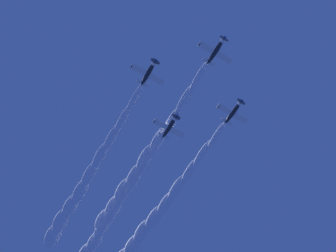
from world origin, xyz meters
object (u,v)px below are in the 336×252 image
Objects in this scene: airplane_right_wingman at (149,73)px; airplane_slot_tail at (170,127)px; airplane_left_wingman at (233,112)px; airplane_lead at (216,51)px.

airplane_slot_tail is (-4.40, -14.58, 1.16)m from airplane_right_wingman.
airplane_slot_tail reaches higher than airplane_right_wingman.
airplane_left_wingman is 22.57m from airplane_right_wingman.
airplane_lead is 22.06m from airplane_slot_tail.
airplane_left_wingman reaches higher than airplane_lead.
airplane_slot_tail is at bearing -106.78° from airplane_right_wingman.
airplane_slot_tail reaches higher than airplane_left_wingman.
airplane_right_wingman is at bearing 28.54° from airplane_left_wingman.
airplane_left_wingman is 1.00× the size of airplane_slot_tail.
airplane_lead is at bearing 163.36° from airplane_right_wingman.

